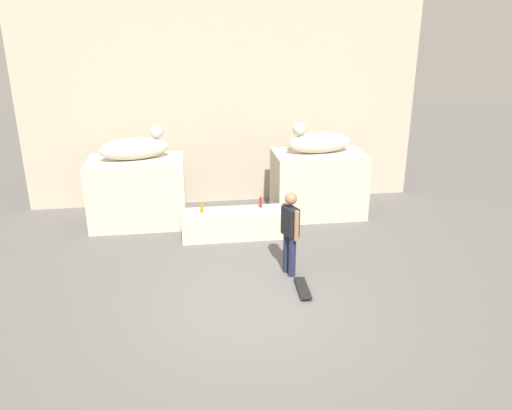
{
  "coord_description": "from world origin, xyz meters",
  "views": [
    {
      "loc": [
        -1.03,
        -7.48,
        4.65
      ],
      "look_at": [
        0.34,
        2.11,
        1.1
      ],
      "focal_mm": 35.35,
      "sensor_mm": 36.0,
      "label": 1
    }
  ],
  "objects": [
    {
      "name": "pedestal_right",
      "position": [
        2.22,
        4.23,
        0.8
      ],
      "size": [
        2.23,
        1.38,
        1.6
      ],
      "primitive_type": "cube",
      "color": "beige",
      "rests_on": "ground_plane"
    },
    {
      "name": "statue_reclining_right",
      "position": [
        2.19,
        4.22,
        1.89
      ],
      "size": [
        1.65,
        0.74,
        0.78
      ],
      "rotation": [
        0.0,
        0.0,
        3.25
      ],
      "color": "beige",
      "rests_on": "pedestal_right"
    },
    {
      "name": "skater",
      "position": [
        0.85,
        1.13,
        0.92
      ],
      "size": [
        0.31,
        0.51,
        1.67
      ],
      "rotation": [
        0.0,
        0.0,
        1.91
      ],
      "color": "#1E233F",
      "rests_on": "ground_plane"
    },
    {
      "name": "pedestal_left",
      "position": [
        -2.22,
        4.23,
        0.8
      ],
      "size": [
        2.23,
        1.38,
        1.6
      ],
      "primitive_type": "cube",
      "color": "beige",
      "rests_on": "ground_plane"
    },
    {
      "name": "ground_plane",
      "position": [
        0.0,
        0.0,
        0.0
      ],
      "size": [
        40.0,
        40.0,
        0.0
      ],
      "primitive_type": "plane",
      "color": "#605E5B"
    },
    {
      "name": "facade_wall",
      "position": [
        0.0,
        5.85,
        3.33
      ],
      "size": [
        10.25,
        0.6,
        6.66
      ],
      "primitive_type": "cube",
      "color": "#BAAE96",
      "rests_on": "ground_plane"
    },
    {
      "name": "bottle_red",
      "position": [
        0.61,
        3.25,
        0.74
      ],
      "size": [
        0.07,
        0.07,
        0.3
      ],
      "color": "red",
      "rests_on": "ledge_block"
    },
    {
      "name": "ledge_block",
      "position": [
        0.0,
        3.09,
        0.31
      ],
      "size": [
        2.41,
        0.72,
        0.62
      ],
      "primitive_type": "cube",
      "color": "beige",
      "rests_on": "ground_plane"
    },
    {
      "name": "skateboard",
      "position": [
        0.96,
        0.42,
        0.06
      ],
      "size": [
        0.24,
        0.81,
        0.08
      ],
      "rotation": [
        0.0,
        0.0,
        1.52
      ],
      "color": "black",
      "rests_on": "ground_plane"
    },
    {
      "name": "statue_reclining_left",
      "position": [
        -2.19,
        4.24,
        1.89
      ],
      "size": [
        1.69,
        0.92,
        0.78
      ],
      "rotation": [
        0.0,
        0.0,
        0.24
      ],
      "color": "beige",
      "rests_on": "pedestal_left"
    },
    {
      "name": "bottle_orange",
      "position": [
        -0.74,
        3.08,
        0.73
      ],
      "size": [
        0.06,
        0.06,
        0.28
      ],
      "color": "orange",
      "rests_on": "ledge_block"
    }
  ]
}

